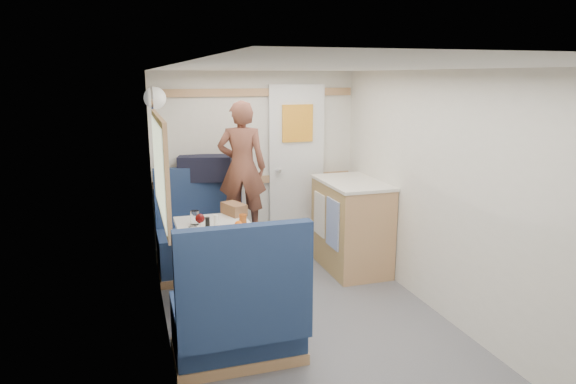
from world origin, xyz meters
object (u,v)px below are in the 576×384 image
object	(u,v)px
dinette_table	(217,246)
tumbler_mid	(195,218)
galley_counter	(351,225)
pepper_grinder	(208,223)
bench_far	(203,244)
beer_glass	(243,220)
person	(242,167)
bench_near	(239,322)
salt_grinder	(216,220)
tray	(245,232)
orange_fruit	(238,225)
bread_loaf	(234,209)
dome_light	(155,98)
wine_glass	(200,219)
duffel_bag	(205,168)
tumbler_left	(193,234)
cheese_block	(216,232)

from	to	relation	value
dinette_table	tumbler_mid	size ratio (longest dim) A/B	7.68
galley_counter	pepper_grinder	xyz separation A→B (m)	(-1.54, -0.56, 0.30)
bench_far	beer_glass	distance (m)	1.01
person	bench_near	bearing A→B (deg)	93.40
galley_counter	salt_grinder	xyz separation A→B (m)	(-1.46, -0.48, 0.30)
person	tray	xyz separation A→B (m)	(-0.18, -0.92, -0.36)
orange_fruit	beer_glass	size ratio (longest dim) A/B	0.66
orange_fruit	bread_loaf	distance (m)	0.50
tray	beer_glass	world-z (taller)	beer_glass
orange_fruit	galley_counter	bearing A→B (deg)	27.26
dome_light	orange_fruit	bearing A→B (deg)	-60.46
wine_glass	salt_grinder	xyz separation A→B (m)	(0.16, 0.19, -0.08)
galley_counter	beer_glass	xyz separation A→B (m)	(-1.24, -0.55, 0.30)
wine_glass	salt_grinder	distance (m)	0.26
dinette_table	duffel_bag	world-z (taller)	duffel_bag
tumbler_left	pepper_grinder	distance (m)	0.30
dome_light	beer_glass	xyz separation A→B (m)	(0.61, -0.85, -0.98)
pepper_grinder	dinette_table	bearing A→B (deg)	9.15
wine_glass	beer_glass	world-z (taller)	wine_glass
orange_fruit	bread_loaf	world-z (taller)	bread_loaf
tumbler_left	salt_grinder	distance (m)	0.41
bench_far	dinette_table	bearing A→B (deg)	-90.00
bench_near	tray	size ratio (longest dim) A/B	2.98
tumbler_mid	dome_light	bearing A→B (deg)	108.91
bench_far	salt_grinder	world-z (taller)	bench_far
bench_far	tumbler_mid	size ratio (longest dim) A/B	8.76
wine_glass	beer_glass	xyz separation A→B (m)	(0.37, 0.12, -0.07)
galley_counter	tumbler_left	bearing A→B (deg)	-154.07
dinette_table	tray	distance (m)	0.33
tumbler_mid	tray	bearing A→B (deg)	-46.14
beer_glass	salt_grinder	xyz separation A→B (m)	(-0.22, 0.07, -0.00)
bench_far	bread_loaf	distance (m)	0.72
wine_glass	tumbler_mid	bearing A→B (deg)	91.39
cheese_block	salt_grinder	size ratio (longest dim) A/B	0.99
tray	wine_glass	xyz separation A→B (m)	(-0.34, 0.08, 0.11)
bench_near	tumbler_mid	bearing A→B (deg)	98.54
cheese_block	pepper_grinder	xyz separation A→B (m)	(-0.04, 0.20, 0.02)
pepper_grinder	salt_grinder	size ratio (longest dim) A/B	1.07
pepper_grinder	bread_loaf	bearing A→B (deg)	52.39
tumbler_mid	dinette_table	bearing A→B (deg)	-46.25
dinette_table	bench_near	xyz separation A→B (m)	(-0.00, -0.86, -0.27)
pepper_grinder	salt_grinder	distance (m)	0.11
beer_glass	pepper_grinder	size ratio (longest dim) A/B	0.98
cheese_block	salt_grinder	distance (m)	0.29
bench_far	bench_near	distance (m)	1.73
cheese_block	tumbler_mid	world-z (taller)	tumbler_mid
tumbler_mid	wine_glass	bearing A→B (deg)	-88.61
bench_far	wine_glass	distance (m)	1.14
dinette_table	cheese_block	size ratio (longest dim) A/B	9.79
tray	galley_counter	bearing A→B (deg)	30.71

